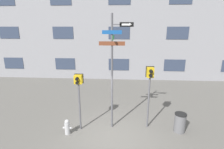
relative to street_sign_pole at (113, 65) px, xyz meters
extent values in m
plane|color=#595651|center=(0.02, -0.80, -3.01)|extent=(60.00, 60.00, 0.00)
cube|color=#2D384C|center=(-9.58, 7.70, -1.65)|extent=(1.78, 0.03, 1.01)
cube|color=#2D384C|center=(-4.78, 7.70, -1.65)|extent=(1.78, 0.03, 1.01)
cube|color=#2D384C|center=(0.02, 7.70, -1.65)|extent=(1.78, 0.03, 1.01)
cube|color=#2D384C|center=(4.82, 7.70, -1.65)|extent=(1.78, 0.03, 1.01)
cube|color=#2D384C|center=(-9.58, 7.70, 1.06)|extent=(1.78, 0.03, 1.01)
cube|color=#2D384C|center=(-4.78, 7.70, 1.06)|extent=(1.78, 0.03, 1.01)
cube|color=#2D384C|center=(0.02, 7.70, 1.06)|extent=(1.78, 0.03, 1.01)
cube|color=#2D384C|center=(4.82, 7.70, 1.06)|extent=(1.78, 0.03, 1.01)
cylinder|color=#4C4C51|center=(-0.06, 0.01, -0.46)|extent=(0.09, 0.09, 5.10)
cube|color=#4C4C51|center=(0.24, 0.01, 1.65)|extent=(0.59, 0.05, 0.05)
cube|color=#14478C|center=(-0.06, -0.05, 1.35)|extent=(0.80, 0.02, 0.16)
cube|color=#196B2D|center=(0.00, 0.01, 1.13)|extent=(0.02, 0.76, 0.18)
cube|color=brown|center=(-0.06, -0.05, 0.90)|extent=(1.08, 0.02, 0.17)
cube|color=black|center=(0.53, -0.01, 1.65)|extent=(0.56, 0.02, 0.18)
cube|color=white|center=(0.49, -0.02, 1.65)|extent=(0.32, 0.01, 0.07)
cone|color=white|center=(0.69, -0.02, 1.65)|extent=(0.10, 0.14, 0.14)
cylinder|color=#4C4C51|center=(-1.49, -0.29, -1.90)|extent=(0.08, 0.08, 2.21)
cube|color=gold|center=(-1.49, -0.29, -0.61)|extent=(0.33, 0.26, 0.37)
cube|color=black|center=(-1.49, -0.15, -0.61)|extent=(0.39, 0.02, 0.43)
cylinder|color=black|center=(-1.49, -0.48, -0.53)|extent=(0.13, 0.12, 0.13)
cylinder|color=black|center=(-1.49, -0.48, -0.69)|extent=(0.13, 0.12, 0.13)
cylinder|color=orange|center=(-1.49, -0.42, -0.53)|extent=(0.10, 0.01, 0.10)
cylinder|color=#4C4C51|center=(1.60, 0.11, -1.79)|extent=(0.08, 0.08, 2.44)
cube|color=gold|center=(1.60, 0.11, -0.35)|extent=(0.30, 0.26, 0.43)
cube|color=black|center=(1.60, 0.25, -0.35)|extent=(0.36, 0.02, 0.49)
cylinder|color=black|center=(1.60, -0.08, -0.25)|extent=(0.15, 0.12, 0.15)
cylinder|color=black|center=(1.60, -0.08, -0.45)|extent=(0.15, 0.12, 0.15)
cylinder|color=#EA4C14|center=(1.60, -0.02, -0.25)|extent=(0.12, 0.01, 0.12)
cylinder|color=#A5A5A8|center=(-1.98, -0.71, -2.74)|extent=(0.23, 0.23, 0.54)
sphere|color=#A5A5A8|center=(-1.98, -0.71, -2.41)|extent=(0.19, 0.19, 0.19)
cylinder|color=#A5A5A8|center=(-2.13, -0.71, -2.71)|extent=(0.08, 0.08, 0.08)
cylinder|color=#A5A5A8|center=(-1.83, -0.71, -2.71)|extent=(0.08, 0.08, 0.08)
cylinder|color=#59595B|center=(2.99, -0.18, -2.59)|extent=(0.49, 0.49, 0.84)
cylinder|color=black|center=(2.99, -0.18, -2.15)|extent=(0.52, 0.52, 0.04)
camera|label=1|loc=(0.43, -7.31, 1.57)|focal=28.00mm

